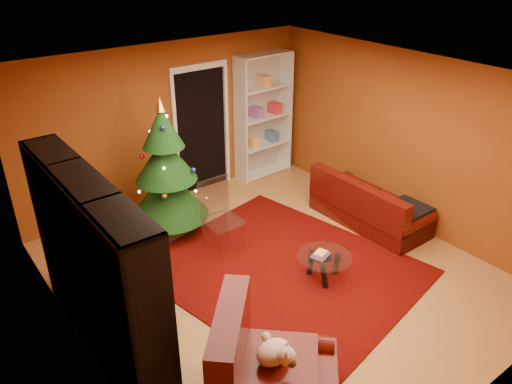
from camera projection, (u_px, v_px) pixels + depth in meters
floor at (274, 274)px, 6.67m from camera, size 5.00×5.50×0.05m
ceiling at (278, 78)px, 5.45m from camera, size 5.00×5.50×0.05m
wall_back at (168, 124)px, 8.03m from camera, size 5.00×0.05×2.60m
wall_left at (68, 257)px, 4.72m from camera, size 0.05×5.50×2.60m
wall_right at (408, 140)px, 7.41m from camera, size 0.05×5.50×2.60m
doorway at (202, 132)px, 8.44m from camera, size 1.06×0.60×2.16m
rug at (283, 269)px, 6.71m from camera, size 3.42×3.79×0.02m
media_unit at (96, 269)px, 5.03m from camera, size 0.43×2.65×2.03m
christmas_tree at (166, 169)px, 7.18m from camera, size 1.47×1.47×2.09m
gift_box_teal at (108, 227)px, 7.45m from camera, size 0.32×0.32×0.26m
gift_box_green at (158, 219)px, 7.67m from camera, size 0.31×0.31×0.25m
gift_box_red at (112, 215)px, 7.82m from camera, size 0.22×0.22×0.21m
white_bookshelf at (264, 117)px, 8.93m from camera, size 1.08×0.42×2.30m
armchair at (278, 375)px, 4.51m from camera, size 1.69×1.69×0.94m
dog at (273, 352)px, 4.45m from camera, size 0.49×0.50×0.30m
sofa at (371, 200)px, 7.66m from camera, size 0.85×1.85×0.79m
coffee_table at (324, 267)px, 6.46m from camera, size 0.89×0.89×0.44m
acrylic_chair at (223, 221)px, 6.94m from camera, size 0.49×0.54×0.95m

